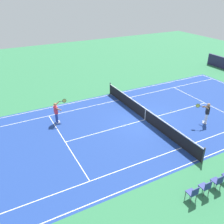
% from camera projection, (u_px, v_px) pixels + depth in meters
% --- Properties ---
extents(ground_plane, '(60.00, 60.00, 0.00)m').
position_uv_depth(ground_plane, '(145.00, 120.00, 18.80)').
color(ground_plane, '#2D7247').
extents(court_slab, '(24.20, 11.40, 0.00)m').
position_uv_depth(court_slab, '(145.00, 120.00, 18.80)').
color(court_slab, navy).
rests_on(court_slab, ground_plane).
extents(court_line_markings, '(23.85, 11.05, 0.01)m').
position_uv_depth(court_line_markings, '(145.00, 120.00, 18.80)').
color(court_line_markings, white).
rests_on(court_line_markings, ground_plane).
extents(tennis_net, '(0.10, 11.70, 1.08)m').
position_uv_depth(tennis_net, '(145.00, 114.00, 18.57)').
color(tennis_net, '#2D2D33').
rests_on(tennis_net, ground_plane).
extents(tennis_player_near, '(1.09, 0.78, 1.70)m').
position_uv_depth(tennis_player_near, '(56.00, 112.00, 17.99)').
color(tennis_player_near, navy).
rests_on(tennis_player_near, ground_plane).
extents(tennis_player_far, '(1.15, 0.75, 1.70)m').
position_uv_depth(tennis_player_far, '(207.00, 112.00, 17.91)').
color(tennis_player_far, white).
rests_on(tennis_player_far, ground_plane).
extents(tennis_ball, '(0.07, 0.07, 0.07)m').
position_uv_depth(tennis_ball, '(171.00, 111.00, 20.03)').
color(tennis_ball, '#CCE01E').
rests_on(tennis_ball, ground_plane).
extents(spectator_chair_5, '(0.44, 0.44, 0.88)m').
position_uv_depth(spectator_chair_5, '(218.00, 181.00, 12.23)').
color(spectator_chair_5, '#38383D').
rests_on(spectator_chair_5, ground_plane).
extents(spectator_chair_6, '(0.44, 0.44, 0.88)m').
position_uv_depth(spectator_chair_6, '(206.00, 187.00, 11.89)').
color(spectator_chair_6, '#38383D').
rests_on(spectator_chair_6, ground_plane).
extents(spectator_chair_7, '(0.44, 0.44, 0.88)m').
position_uv_depth(spectator_chair_7, '(193.00, 193.00, 11.54)').
color(spectator_chair_7, '#38383D').
rests_on(spectator_chair_7, ground_plane).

